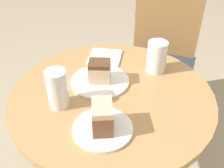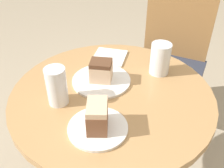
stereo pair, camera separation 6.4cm
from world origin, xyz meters
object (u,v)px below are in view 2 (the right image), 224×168
Objects in this scene: chair at (169,60)px; cake_slice_far at (97,116)px; plate_far at (98,128)px; glass_water at (160,60)px; cake_slice_near at (101,71)px; glass_lemonade at (57,88)px; plate_near at (101,80)px.

chair is 1.06m from cake_slice_far.
glass_water is (0.05, 0.41, 0.05)m from plate_far.
chair reaches higher than cake_slice_near.
glass_lemonade is 1.08× the size of glass_water.
chair is 4.68× the size of plate_far.
plate_far is 1.88× the size of cake_slice_near.
glass_lemonade reaches higher than cake_slice_near.
plate_near is 1.77× the size of glass_water.
plate_far is 0.27m from cake_slice_near.
plate_far is 1.73× the size of cake_slice_far.
cake_slice_near is 0.92× the size of cake_slice_far.
cake_slice_far is at bearing -90.09° from chair.
glass_water is (0.13, -0.59, 0.34)m from chair.
glass_water is (0.24, 0.36, -0.00)m from glass_lemonade.
glass_lemonade reaches higher than cake_slice_far.
glass_lemonade is at bearing -123.97° from glass_water.
cake_slice_near is (-0.05, -0.77, 0.34)m from chair.
glass_water is (0.18, 0.18, 0.01)m from cake_slice_near.
plate_near is 0.27m from cake_slice_far.
cake_slice_far reaches higher than cake_slice_near.
plate_near is at bearing 69.72° from glass_lemonade.
plate_far is at bearing -60.93° from cake_slice_near.
cake_slice_far is (0.00, 0.00, 0.05)m from plate_far.
chair is 8.79× the size of cake_slice_near.
glass_lemonade reaches higher than glass_water.
plate_far is (0.08, -1.00, 0.29)m from chair.
chair reaches higher than cake_slice_far.
plate_near is 0.26m from plate_far.
glass_lemonade is at bearing 167.04° from cake_slice_far.
glass_water is at bearing 45.30° from cake_slice_near.
plate_far is at bearing -60.93° from plate_near.
chair is at bearing 94.47° from plate_far.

